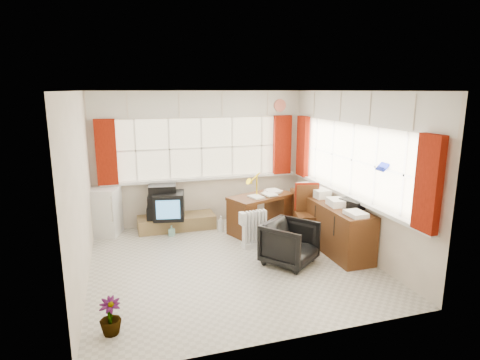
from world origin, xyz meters
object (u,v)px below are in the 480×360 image
object	(u,v)px
desk_lamp	(257,180)
radiator	(254,232)
task_chair	(307,211)
credenza	(328,222)
desk	(261,211)
mini_fridge	(104,212)
office_chair	(290,243)
tv_bench	(177,222)
crt_tv	(169,206)

from	to	relation	value
desk_lamp	radiator	distance (m)	1.01
task_chair	credenza	distance (m)	0.39
desk	credenza	world-z (taller)	credenza
mini_fridge	desk	bearing A→B (deg)	-13.68
task_chair	office_chair	bearing A→B (deg)	-130.72
radiator	tv_bench	bearing A→B (deg)	131.33
mini_fridge	credenza	bearing A→B (deg)	-24.39
office_chair	tv_bench	world-z (taller)	office_chair
desk_lamp	office_chair	bearing A→B (deg)	-89.44
office_chair	task_chair	bearing A→B (deg)	11.28
radiator	crt_tv	xyz separation A→B (m)	(-1.24, 1.11, 0.24)
office_chair	mini_fridge	bearing A→B (deg)	103.35
office_chair	tv_bench	bearing A→B (deg)	86.20
tv_bench	mini_fridge	bearing A→B (deg)	176.35
desk	tv_bench	bearing A→B (deg)	158.26
office_chair	crt_tv	world-z (taller)	crt_tv
desk_lamp	task_chair	bearing A→B (deg)	-44.61
desk	task_chair	bearing A→B (deg)	-49.08
credenza	mini_fridge	size ratio (longest dim) A/B	2.38
radiator	credenza	xyz separation A→B (m)	(1.19, -0.28, 0.14)
desk_lamp	radiator	bearing A→B (deg)	-112.02
desk_lamp	radiator	world-z (taller)	desk_lamp
desk_lamp	crt_tv	distance (m)	1.64
radiator	mini_fridge	bearing A→B (deg)	150.58
task_chair	credenza	world-z (taller)	task_chair
desk_lamp	tv_bench	size ratio (longest dim) A/B	0.30
desk	radiator	bearing A→B (deg)	-118.02
credenza	tv_bench	bearing A→B (deg)	146.30
radiator	mini_fridge	xyz separation A→B (m)	(-2.34, 1.32, 0.17)
desk	office_chair	world-z (taller)	desk
desk_lamp	task_chair	xyz separation A→B (m)	(0.67, -0.66, -0.44)
desk	radiator	xyz separation A→B (m)	(-0.35, -0.66, -0.13)
task_chair	desk_lamp	bearing A→B (deg)	135.39
desk_lamp	crt_tv	world-z (taller)	desk_lamp
task_chair	crt_tv	size ratio (longest dim) A/B	1.61
crt_tv	office_chair	bearing A→B (deg)	-51.19
task_chair	radiator	bearing A→B (deg)	179.46
task_chair	office_chair	xyz separation A→B (m)	(-0.66, -0.76, -0.21)
tv_bench	desk	bearing A→B (deg)	-21.74
radiator	credenza	world-z (taller)	credenza
desk_lamp	mini_fridge	bearing A→B (deg)	165.67
task_chair	mini_fridge	world-z (taller)	task_chair
office_chair	mini_fridge	world-z (taller)	mini_fridge
desk_lamp	mini_fridge	world-z (taller)	desk_lamp
desk_lamp	crt_tv	bearing A→B (deg)	163.17
credenza	desk_lamp	bearing A→B (deg)	134.67
desk_lamp	task_chair	distance (m)	1.04
desk	radiator	size ratio (longest dim) A/B	2.14
credenza	tv_bench	xyz separation A→B (m)	(-2.28, 1.52, -0.27)
tv_bench	mini_fridge	distance (m)	1.29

